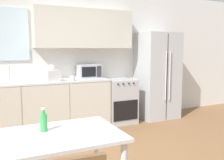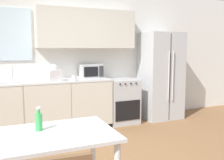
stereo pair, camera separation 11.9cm
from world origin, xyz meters
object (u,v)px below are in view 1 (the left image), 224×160
at_px(dining_table, 57,148).
at_px(coffee_mug, 73,78).
at_px(microwave, 89,71).
at_px(drink_bottle, 44,122).
at_px(refrigerator, 157,76).
at_px(oven_range, 118,101).

bearing_deg(dining_table, coffee_mug, 70.49).
distance_m(microwave, dining_table, 2.89).
bearing_deg(drink_bottle, refrigerator, 39.24).
height_order(coffee_mug, drink_bottle, coffee_mug).
distance_m(oven_range, drink_bottle, 3.03).
xyz_separation_m(refrigerator, microwave, (-1.52, 0.15, 0.14)).
relative_size(refrigerator, microwave, 4.23).
bearing_deg(drink_bottle, dining_table, -55.86).
distance_m(refrigerator, coffee_mug, 1.96).
xyz_separation_m(oven_range, coffee_mug, (-1.02, -0.20, 0.53)).
height_order(oven_range, microwave, microwave).
height_order(coffee_mug, dining_table, coffee_mug).
distance_m(dining_table, drink_bottle, 0.26).
distance_m(microwave, coffee_mug, 0.55).
bearing_deg(refrigerator, drink_bottle, -140.76).
xyz_separation_m(microwave, dining_table, (-1.22, -2.58, -0.41)).
height_order(oven_range, dining_table, oven_range).
bearing_deg(drink_bottle, oven_range, 50.87).
bearing_deg(refrigerator, coffee_mug, -174.66).
height_order(oven_range, refrigerator, refrigerator).
relative_size(microwave, dining_table, 0.41).
distance_m(refrigerator, drink_bottle, 3.65).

